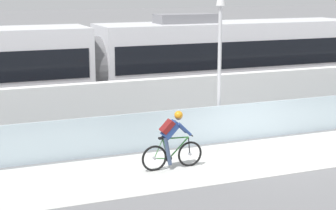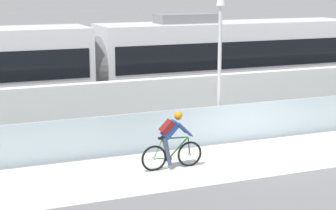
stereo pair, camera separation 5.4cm
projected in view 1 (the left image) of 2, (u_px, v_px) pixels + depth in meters
name	position (u px, v px, depth m)	size (l,w,h in m)	color
ground_plane	(272.00, 156.00, 16.49)	(200.00, 200.00, 0.00)	slate
bike_path_deck	(272.00, 155.00, 16.49)	(32.00, 3.20, 0.01)	beige
glass_parapet	(242.00, 122.00, 18.04)	(32.00, 0.05, 1.20)	silver
concrete_barrier_wall	(216.00, 101.00, 19.60)	(32.00, 0.36, 1.88)	silver
tram_rail_near	(187.00, 112.00, 22.04)	(32.00, 0.08, 0.01)	#595654
tram_rail_far	(173.00, 105.00, 23.34)	(32.00, 0.08, 0.01)	#595654
tram	(93.00, 67.00, 20.98)	(22.56, 2.54, 3.81)	silver
cyclist_on_bike	(172.00, 141.00, 15.14)	(1.77, 0.58, 1.61)	black
lamp_post_antenna	(220.00, 38.00, 17.49)	(0.28, 0.28, 5.20)	gray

